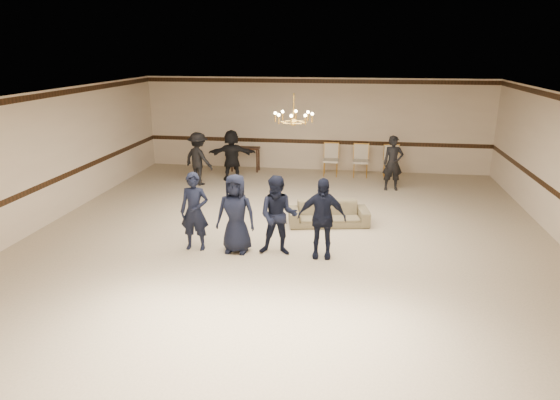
{
  "coord_description": "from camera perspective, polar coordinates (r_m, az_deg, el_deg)",
  "views": [
    {
      "loc": [
        1.39,
        -10.08,
        4.19
      ],
      "look_at": [
        -0.08,
        -0.5,
        1.16
      ],
      "focal_mm": 31.47,
      "sensor_mm": 36.0,
      "label": 1
    }
  ],
  "objects": [
    {
      "name": "room",
      "position": [
        10.5,
        0.86,
        3.1
      ],
      "size": [
        12.01,
        14.01,
        3.21
      ],
      "color": "beige",
      "rests_on": "ground"
    },
    {
      "name": "adult_mid",
      "position": [
        16.06,
        -5.62,
        5.22
      ],
      "size": [
        1.61,
        0.75,
        1.66
      ],
      "primitive_type": "imported",
      "rotation": [
        0.0,
        0.0,
        3.31
      ],
      "color": "black",
      "rests_on": "floor"
    },
    {
      "name": "chandelier",
      "position": [
        11.25,
        1.6,
        10.65
      ],
      "size": [
        0.94,
        0.94,
        0.89
      ],
      "primitive_type": null,
      "color": "gold",
      "rests_on": "ceiling"
    },
    {
      "name": "chair_rail",
      "position": [
        17.42,
        4.03,
        6.77
      ],
      "size": [
        12.0,
        0.02,
        0.14
      ],
      "primitive_type": "cube",
      "color": "black",
      "rests_on": "wall_back"
    },
    {
      "name": "boy_d",
      "position": [
        10.06,
        4.87,
        -2.1
      ],
      "size": [
        1.01,
        0.45,
        1.7
      ],
      "primitive_type": "imported",
      "rotation": [
        0.0,
        0.0,
        0.03
      ],
      "color": "black",
      "rests_on": "floor"
    },
    {
      "name": "adult_left",
      "position": [
        15.65,
        -9.45,
        4.75
      ],
      "size": [
        1.24,
        1.04,
        1.66
      ],
      "primitive_type": "imported",
      "rotation": [
        0.0,
        0.0,
        2.67
      ],
      "color": "black",
      "rests_on": "floor"
    },
    {
      "name": "boy_b",
      "position": [
        10.32,
        -5.15,
        -1.59
      ],
      "size": [
        0.85,
        0.57,
        1.7
      ],
      "primitive_type": "imported",
      "rotation": [
        0.0,
        0.0,
        -0.04
      ],
      "color": "black",
      "rests_on": "floor"
    },
    {
      "name": "crown_molding",
      "position": [
        17.16,
        4.18,
        13.62
      ],
      "size": [
        12.0,
        0.02,
        0.14
      ],
      "primitive_type": "cube",
      "color": "black",
      "rests_on": "wall_back"
    },
    {
      "name": "adult_right",
      "position": [
        15.23,
        12.99,
        4.19
      ],
      "size": [
        0.67,
        0.5,
        1.66
      ],
      "primitive_type": "imported",
      "rotation": [
        0.0,
        0.0,
        0.17
      ],
      "color": "black",
      "rests_on": "floor"
    },
    {
      "name": "banquet_chair_right",
      "position": [
        16.73,
        12.79,
        4.31
      ],
      "size": [
        0.54,
        0.54,
        1.07
      ],
      "primitive_type": null,
      "rotation": [
        0.0,
        0.0,
        0.05
      ],
      "color": "beige",
      "rests_on": "floor"
    },
    {
      "name": "console_table",
      "position": [
        17.32,
        -4.04,
        4.77
      ],
      "size": [
        1.02,
        0.46,
        0.85
      ],
      "primitive_type": "cube",
      "rotation": [
        0.0,
        0.0,
        0.03
      ],
      "color": "#321A10",
      "rests_on": "floor"
    },
    {
      "name": "banquet_chair_mid",
      "position": [
        16.69,
        9.36,
        4.48
      ],
      "size": [
        0.53,
        0.53,
        1.07
      ],
      "primitive_type": null,
      "rotation": [
        0.0,
        0.0,
        -0.02
      ],
      "color": "beige",
      "rests_on": "floor"
    },
    {
      "name": "boy_a",
      "position": [
        10.57,
        -9.9,
        -1.33
      ],
      "size": [
        0.63,
        0.42,
        1.7
      ],
      "primitive_type": "imported",
      "rotation": [
        0.0,
        0.0,
        0.03
      ],
      "color": "black",
      "rests_on": "floor"
    },
    {
      "name": "boy_c",
      "position": [
        10.15,
        -0.21,
        -1.85
      ],
      "size": [
        0.84,
        0.66,
        1.7
      ],
      "primitive_type": "imported",
      "rotation": [
        0.0,
        0.0,
        0.02
      ],
      "color": "black",
      "rests_on": "floor"
    },
    {
      "name": "banquet_chair_left",
      "position": [
        16.7,
        5.92,
        4.63
      ],
      "size": [
        0.52,
        0.52,
        1.07
      ],
      "primitive_type": null,
      "rotation": [
        0.0,
        0.0,
        -0.0
      ],
      "color": "beige",
      "rests_on": "floor"
    },
    {
      "name": "settee",
      "position": [
        12.08,
        5.66,
        -1.58
      ],
      "size": [
        2.05,
        1.12,
        0.57
      ],
      "primitive_type": "imported",
      "rotation": [
        0.0,
        0.0,
        0.19
      ],
      "color": "#6A6147",
      "rests_on": "floor"
    }
  ]
}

